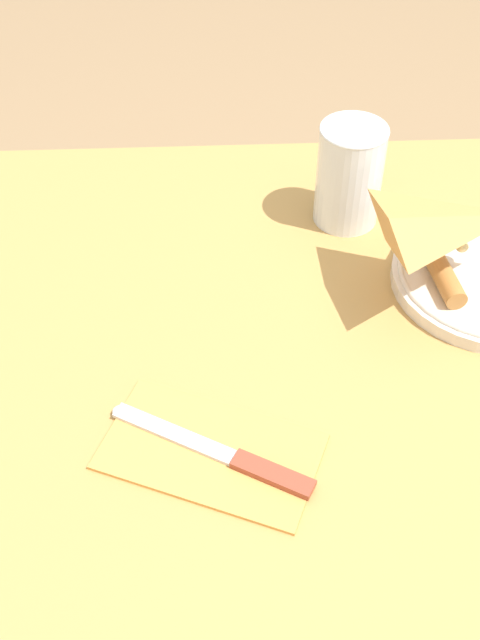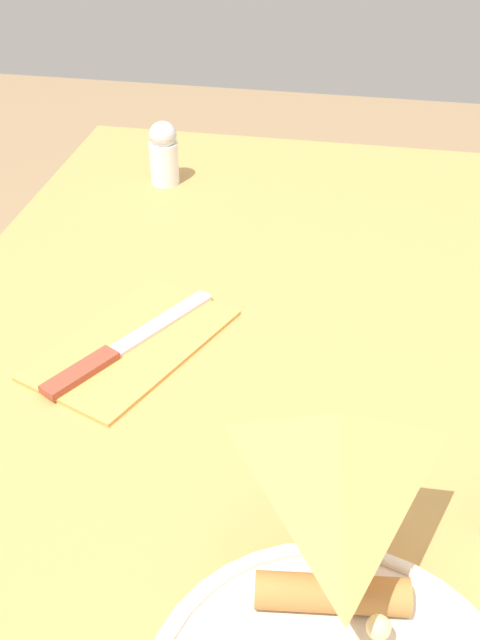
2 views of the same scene
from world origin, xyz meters
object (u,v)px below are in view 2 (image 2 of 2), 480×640
napkin_folded (133,344)px  butter_knife (124,345)px  salt_shaker (164,153)px  dining_table (269,538)px

napkin_folded → butter_knife: size_ratio=1.18×
butter_knife → salt_shaker: bearing=38.3°
napkin_folded → salt_shaker: (0.35, 0.06, 0.04)m
dining_table → napkin_folded: (0.12, 0.15, 0.11)m
napkin_folded → dining_table: bearing=-127.7°
napkin_folded → butter_knife: bearing=150.7°
butter_knife → salt_shaker: salt_shaker is taller
dining_table → butter_knife: size_ratio=6.70×
napkin_folded → salt_shaker: size_ratio=2.74×
dining_table → salt_shaker: size_ratio=15.50×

